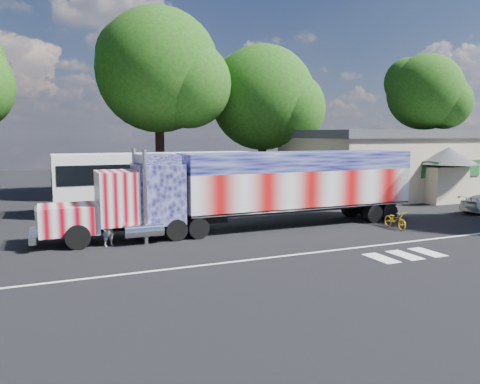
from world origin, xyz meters
name	(u,v)px	position (x,y,z in m)	size (l,w,h in m)	color
ground	(265,239)	(0.00, 0.00, 0.00)	(100.00, 100.00, 0.00)	black
lane_markings	(343,255)	(1.71, -3.77, 0.01)	(30.00, 2.67, 0.01)	silver
semi_truck	(258,187)	(0.81, 2.52, 2.18)	(19.88, 3.14, 4.24)	black
coach_bus	(158,181)	(-2.63, 10.24, 1.92)	(12.73, 2.96, 3.71)	white
hall_building	(422,161)	(19.92, 10.86, 2.62)	(22.40, 12.80, 5.20)	#C6B494
woman	(109,228)	(-6.90, 1.50, 0.81)	(0.59, 0.39, 1.62)	slate
bicycle	(395,220)	(7.41, -0.32, 0.45)	(0.60, 1.73, 0.91)	gold
tree_ne_a	(264,98)	(8.00, 16.61, 7.87)	(9.20, 8.76, 12.30)	black
tree_n_mid	(161,71)	(-0.71, 17.00, 9.71)	(10.00, 9.52, 14.53)	black
tree_far_ne	(427,93)	(25.76, 16.67, 8.93)	(7.78, 7.41, 12.71)	black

